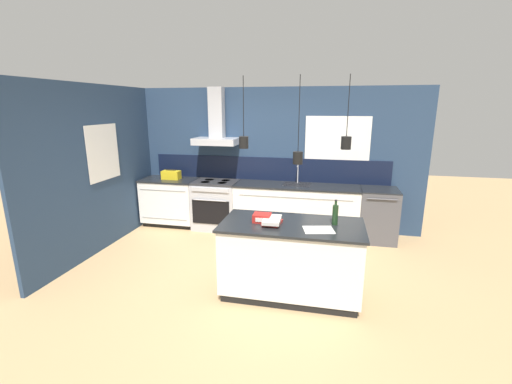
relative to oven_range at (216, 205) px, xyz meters
name	(u,v)px	position (x,y,z in m)	size (l,w,h in m)	color
ground_plane	(241,273)	(0.92, -1.69, -0.46)	(16.00, 16.00, 0.00)	tan
wall_back	(265,156)	(0.87, 0.31, 0.90)	(5.60, 2.50, 2.60)	navy
wall_left	(108,166)	(-1.51, -0.99, 0.85)	(0.08, 3.80, 2.60)	navy
counter_run_left	(171,201)	(-0.93, 0.01, 0.01)	(1.05, 0.64, 0.91)	black
counter_run_sink	(296,209)	(1.50, 0.01, 0.01)	(2.21, 0.64, 1.27)	black
oven_range	(216,205)	(0.00, 0.00, 0.00)	(0.81, 0.66, 0.91)	#B5B5BA
dishwasher	(378,215)	(2.91, 0.00, 0.00)	(0.62, 0.65, 0.91)	#4C4C51
kitchen_island	(291,259)	(1.66, -2.05, 0.00)	(1.70, 0.85, 0.91)	black
bottle_on_island	(335,214)	(2.16, -1.97, 0.58)	(0.07, 0.07, 0.30)	#193319
book_stack	(272,221)	(1.43, -2.11, 0.49)	(0.23, 0.33, 0.07)	#B2332D
red_supply_box	(262,218)	(1.29, -2.05, 0.50)	(0.21, 0.17, 0.10)	red
paper_pile	(319,230)	(1.98, -2.20, 0.46)	(0.38, 0.32, 0.01)	silver
yellow_toolbox	(171,175)	(-0.89, 0.00, 0.54)	(0.34, 0.18, 0.19)	gold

